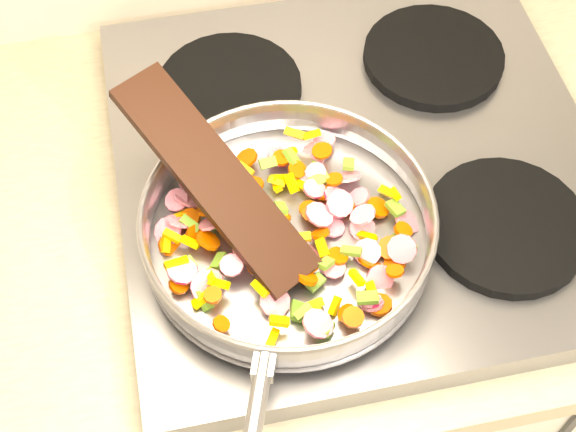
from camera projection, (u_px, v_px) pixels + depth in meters
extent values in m
cube|color=#939399|center=(358.00, 166.00, 1.02)|extent=(0.60, 0.60, 0.04)
cylinder|color=black|center=(270.00, 268.00, 0.90)|extent=(0.19, 0.19, 0.02)
cylinder|color=black|center=(506.00, 226.00, 0.93)|extent=(0.19, 0.19, 0.02)
cylinder|color=black|center=(230.00, 88.00, 1.05)|extent=(0.19, 0.19, 0.02)
cylinder|color=black|center=(433.00, 57.00, 1.08)|extent=(0.19, 0.19, 0.02)
cylinder|color=#9E9EA5|center=(288.00, 238.00, 0.91)|extent=(0.33, 0.33, 0.01)
torus|color=#9E9EA5|center=(288.00, 225.00, 0.89)|extent=(0.36, 0.36, 0.05)
torus|color=#9E9EA5|center=(288.00, 214.00, 0.87)|extent=(0.33, 0.33, 0.01)
cube|color=#9E9EA5|center=(264.00, 365.00, 0.78)|extent=(0.03, 0.04, 0.02)
cube|color=#F7C500|center=(219.00, 283.00, 0.85)|extent=(0.03, 0.02, 0.02)
cylinder|color=#DC1546|center=(177.00, 200.00, 0.93)|extent=(0.04, 0.04, 0.02)
cylinder|color=#CF4B00|center=(347.00, 206.00, 0.92)|extent=(0.03, 0.02, 0.02)
cube|color=#68A02A|center=(187.00, 264.00, 0.88)|extent=(0.02, 0.02, 0.01)
cylinder|color=#CF4B00|center=(176.00, 268.00, 0.86)|extent=(0.03, 0.03, 0.01)
cylinder|color=#CF4B00|center=(379.00, 305.00, 0.85)|extent=(0.03, 0.03, 0.01)
cylinder|color=#DC1546|center=(318.00, 324.00, 0.82)|extent=(0.04, 0.04, 0.02)
cube|color=#F7C500|center=(184.00, 215.00, 0.92)|extent=(0.03, 0.02, 0.02)
cylinder|color=#DC1546|center=(244.00, 253.00, 0.87)|extent=(0.03, 0.03, 0.02)
cylinder|color=#CF4B00|center=(325.00, 193.00, 0.93)|extent=(0.03, 0.03, 0.01)
cube|color=#68A02A|center=(367.00, 207.00, 0.92)|extent=(0.02, 0.03, 0.02)
cylinder|color=#CF4B00|center=(347.00, 313.00, 0.84)|extent=(0.03, 0.03, 0.02)
cylinder|color=#CF4B00|center=(322.00, 151.00, 0.95)|extent=(0.03, 0.03, 0.01)
cube|color=#F7C500|center=(281.00, 179.00, 0.94)|extent=(0.03, 0.02, 0.02)
cube|color=#68A02A|center=(365.00, 213.00, 0.90)|extent=(0.03, 0.02, 0.01)
cylinder|color=#DC1546|center=(179.00, 221.00, 0.90)|extent=(0.03, 0.03, 0.03)
cube|color=#F7C500|center=(277.00, 184.00, 0.94)|extent=(0.01, 0.02, 0.01)
cylinder|color=#CF4B00|center=(196.00, 236.00, 0.90)|extent=(0.03, 0.03, 0.03)
cylinder|color=#CF4B00|center=(213.00, 295.00, 0.84)|extent=(0.03, 0.03, 0.01)
cylinder|color=#DC1546|center=(212.00, 281.00, 0.86)|extent=(0.03, 0.03, 0.03)
cylinder|color=#CF4B00|center=(179.00, 285.00, 0.86)|extent=(0.03, 0.03, 0.02)
cylinder|color=#CF4B00|center=(219.00, 164.00, 0.94)|extent=(0.02, 0.02, 0.02)
cube|color=#F7C500|center=(172.00, 236.00, 0.88)|extent=(0.02, 0.02, 0.01)
cube|color=#F7C500|center=(246.00, 169.00, 0.95)|extent=(0.02, 0.02, 0.01)
cylinder|color=#CF4B00|center=(308.00, 263.00, 0.87)|extent=(0.03, 0.03, 0.02)
cylinder|color=#DC1546|center=(370.00, 299.00, 0.85)|extent=(0.03, 0.03, 0.02)
cube|color=#F7C500|center=(222.00, 161.00, 0.95)|extent=(0.02, 0.02, 0.01)
cylinder|color=#CF4B00|center=(395.00, 271.00, 0.86)|extent=(0.03, 0.03, 0.01)
cylinder|color=#DC1546|center=(338.00, 198.00, 0.92)|extent=(0.03, 0.04, 0.02)
cylinder|color=#CF4B00|center=(334.00, 179.00, 0.93)|extent=(0.02, 0.02, 0.01)
cylinder|color=#CF4B00|center=(208.00, 240.00, 0.88)|extent=(0.03, 0.03, 0.02)
cube|color=#68A02A|center=(257.00, 204.00, 0.92)|extent=(0.03, 0.03, 0.02)
cube|color=#F7C500|center=(302.00, 186.00, 0.94)|extent=(0.02, 0.02, 0.01)
cylinder|color=#CF4B00|center=(281.00, 217.00, 0.90)|extent=(0.03, 0.03, 0.02)
cylinder|color=#CF4B00|center=(309.00, 209.00, 0.91)|extent=(0.02, 0.02, 0.01)
cube|color=#F7C500|center=(372.00, 292.00, 0.86)|extent=(0.01, 0.03, 0.02)
cube|color=#F7C500|center=(395.00, 194.00, 0.91)|extent=(0.01, 0.02, 0.02)
cylinder|color=#DC1546|center=(372.00, 304.00, 0.85)|extent=(0.03, 0.03, 0.02)
cylinder|color=#CF4B00|center=(320.00, 233.00, 0.89)|extent=(0.03, 0.02, 0.02)
cylinder|color=#CF4B00|center=(224.00, 214.00, 0.91)|extent=(0.03, 0.03, 0.02)
cylinder|color=#DC1546|center=(275.00, 302.00, 0.85)|extent=(0.04, 0.04, 0.03)
cube|color=#68A02A|center=(325.00, 330.00, 0.83)|extent=(0.02, 0.03, 0.02)
cylinder|color=#CF4B00|center=(370.00, 262.00, 0.89)|extent=(0.03, 0.03, 0.03)
cube|color=#68A02A|center=(217.00, 168.00, 0.96)|extent=(0.02, 0.02, 0.01)
cube|color=#F7C500|center=(260.00, 289.00, 0.84)|extent=(0.02, 0.02, 0.01)
cube|color=#F7C500|center=(166.00, 244.00, 0.89)|extent=(0.01, 0.02, 0.02)
cylinder|color=#DC1546|center=(340.00, 203.00, 0.91)|extent=(0.04, 0.04, 0.03)
cube|color=#F7C500|center=(315.00, 305.00, 0.85)|extent=(0.02, 0.01, 0.01)
cube|color=#68A02A|center=(401.00, 234.00, 0.90)|extent=(0.03, 0.02, 0.02)
cylinder|color=#CF4B00|center=(197.00, 172.00, 0.93)|extent=(0.03, 0.03, 0.02)
cube|color=#68A02A|center=(213.00, 195.00, 0.93)|extent=(0.02, 0.03, 0.01)
cube|color=#F7C500|center=(323.00, 248.00, 0.88)|extent=(0.01, 0.02, 0.01)
cylinder|color=#DC1546|center=(331.00, 226.00, 0.91)|extent=(0.04, 0.04, 0.01)
cube|color=#F7C500|center=(176.00, 263.00, 0.86)|extent=(0.03, 0.02, 0.01)
cylinder|color=#CF4B00|center=(297.00, 169.00, 0.94)|extent=(0.03, 0.03, 0.01)
cylinder|color=#CF4B00|center=(169.00, 245.00, 0.90)|extent=(0.04, 0.03, 0.02)
cube|color=#68A02A|center=(281.00, 208.00, 0.90)|extent=(0.01, 0.02, 0.02)
cylinder|color=#CF4B00|center=(308.00, 279.00, 0.85)|extent=(0.03, 0.03, 0.02)
cylinder|color=#DC1546|center=(206.00, 286.00, 0.86)|extent=(0.04, 0.04, 0.03)
cylinder|color=#DC1546|center=(324.00, 140.00, 0.97)|extent=(0.04, 0.04, 0.01)
cube|color=#F7C500|center=(357.00, 278.00, 0.85)|extent=(0.02, 0.02, 0.01)
cylinder|color=#CF4B00|center=(221.00, 324.00, 0.83)|extent=(0.02, 0.02, 0.01)
cube|color=#68A02A|center=(297.00, 311.00, 0.85)|extent=(0.02, 0.03, 0.01)
cube|color=#68A02A|center=(291.00, 157.00, 0.94)|extent=(0.02, 0.03, 0.02)
cube|color=#F7C500|center=(303.00, 237.00, 0.88)|extent=(0.02, 0.01, 0.01)
cylinder|color=#CF4B00|center=(258.00, 265.00, 0.86)|extent=(0.03, 0.03, 0.02)
cylinder|color=#CF4B00|center=(208.00, 209.00, 0.90)|extent=(0.03, 0.03, 0.02)
cylinder|color=#DC1546|center=(314.00, 155.00, 0.97)|extent=(0.04, 0.03, 0.03)
cube|color=#F7C500|center=(229.00, 194.00, 0.91)|extent=(0.02, 0.02, 0.02)
cube|color=#F7C500|center=(272.00, 339.00, 0.83)|extent=(0.02, 0.03, 0.01)
cube|color=#F7C500|center=(202.00, 299.00, 0.85)|extent=(0.02, 0.02, 0.02)
cylinder|color=#DC1546|center=(359.00, 197.00, 0.93)|extent=(0.03, 0.03, 0.02)
cylinder|color=#CF4B00|center=(239.00, 221.00, 0.89)|extent=(0.04, 0.04, 0.01)
cylinder|color=#CF4B00|center=(395.00, 263.00, 0.88)|extent=(0.03, 0.03, 0.02)
cube|color=#F7C500|center=(230.00, 208.00, 0.92)|extent=(0.02, 0.02, 0.01)
cylinder|color=#DC1546|center=(314.00, 180.00, 0.94)|extent=(0.04, 0.04, 0.02)
cube|color=#F7C500|center=(292.00, 183.00, 0.92)|extent=(0.02, 0.02, 0.02)
cylinder|color=#DC1546|center=(380.00, 279.00, 0.87)|extent=(0.04, 0.03, 0.03)
cube|color=#68A02A|center=(319.00, 180.00, 0.93)|extent=(0.03, 0.02, 0.01)
cube|color=#68A02A|center=(367.00, 298.00, 0.84)|extent=(0.02, 0.02, 0.01)
cylinder|color=#CF4B00|center=(190.00, 218.00, 0.91)|extent=(0.03, 0.03, 0.01)
cylinder|color=#CF4B00|center=(281.00, 158.00, 0.94)|extent=(0.03, 0.03, 0.01)
cube|color=#F7C500|center=(295.00, 133.00, 0.96)|extent=(0.03, 0.02, 0.01)
cube|color=#68A02A|center=(326.00, 263.00, 0.86)|extent=(0.02, 0.02, 0.01)
cylinder|color=#CF4B00|center=(240.00, 180.00, 0.93)|extent=(0.03, 0.03, 0.01)
cylinder|color=#DC1546|center=(307.00, 253.00, 0.88)|extent=(0.04, 0.04, 0.03)
cube|color=#F7C500|center=(278.00, 216.00, 0.90)|extent=(0.02, 0.01, 0.01)
cube|color=#68A02A|center=(271.00, 288.00, 0.86)|extent=(0.02, 0.03, 0.01)
cylinder|color=#DC1546|center=(280.00, 157.00, 0.96)|extent=(0.03, 0.03, 0.01)
cube|color=#F7C500|center=(212.00, 277.00, 0.86)|extent=(0.01, 0.03, 0.02)
cylinder|color=#DC1546|center=(316.00, 172.00, 0.93)|extent=(0.03, 0.03, 0.02)
cylinder|color=#DC1546|center=(363.00, 215.00, 0.90)|extent=(0.04, 0.04, 0.02)
cube|color=#F7C500|center=(281.00, 255.00, 0.87)|extent=(0.01, 0.02, 0.02)
cube|color=#68A02A|center=(303.00, 312.00, 0.83)|extent=(0.02, 0.02, 0.01)
cube|color=#68A02A|center=(349.00, 164.00, 0.94)|extent=(0.02, 0.02, 0.01)
cylinder|color=#DC1546|center=(335.00, 211.00, 0.92)|extent=(0.03, 0.04, 0.02)
cylinder|color=#CF4B00|center=(390.00, 248.00, 0.89)|extent=(0.04, 0.04, 0.01)
cylinder|color=#DC1546|center=(191.00, 182.00, 0.93)|extent=(0.04, 0.04, 0.02)
cube|color=#68A02A|center=(268.00, 163.00, 0.94)|extent=(0.02, 0.02, 0.01)
cylinder|color=#DC1546|center=(182.00, 270.00, 0.86)|extent=(0.04, 0.04, 0.01)
cube|color=#68A02A|center=(219.00, 261.00, 0.88)|extent=(0.02, 0.02, 0.01)
cylinder|color=#CF4B00|center=(403.00, 230.00, 0.89)|extent=(0.03, 0.03, 0.02)
cylinder|color=#DC1546|center=(168.00, 231.00, 0.90)|extent=(0.04, 0.04, 0.03)
cylinder|color=#CF4B00|center=(252.00, 185.00, 0.93)|extent=(0.04, 0.04, 0.02)
cube|color=#68A02A|center=(406.00, 248.00, 0.89)|extent=(0.03, 0.02, 0.01)
cube|color=#68A02A|center=(190.00, 224.00, 0.90)|extent=(0.02, 0.02, 0.02)
cylinder|color=#DC1546|center=(363.00, 228.00, 0.91)|extent=(0.03, 0.03, 0.02)
cylinder|color=#DC1546|center=(367.00, 252.00, 0.89)|extent=(0.04, 0.04, 0.02)
cube|color=#68A02A|center=(214.00, 221.00, 0.90)|extent=(0.02, 0.02, 0.01)
cube|color=#F7C500|center=(335.00, 306.00, 0.85)|extent=(0.02, 0.02, 0.02)
cylinder|color=#DC1546|center=(213.00, 222.00, 0.89)|extent=(0.04, 0.03, 0.03)
cylinder|color=#CF4B00|center=(246.00, 229.00, 0.90)|extent=(0.03, 0.03, 0.02)
cube|color=#F7C500|center=(190.00, 242.00, 0.88)|extent=(0.02, 0.02, 0.01)
cube|color=#68A02A|center=(261.00, 263.00, 0.88)|extent=(0.02, 0.02, 0.02)
cube|color=#F7C500|center=(312.00, 134.00, 0.96)|extent=(0.02, 0.01, 0.01)
cylinder|color=#CF4B00|center=(338.00, 256.00, 0.88)|extent=(0.03, 0.03, 0.01)
cube|color=#F7C500|center=(279.00, 321.00, 0.82)|extent=(0.02, 0.01, 0.01)
cylinder|color=#CF4B00|center=(213.00, 180.00, 0.93)|extent=(0.03, 0.03, 0.02)
cube|color=#68A02A|center=(351.00, 251.00, 0.88)|extent=(0.03, 0.02, 0.01)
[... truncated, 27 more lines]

